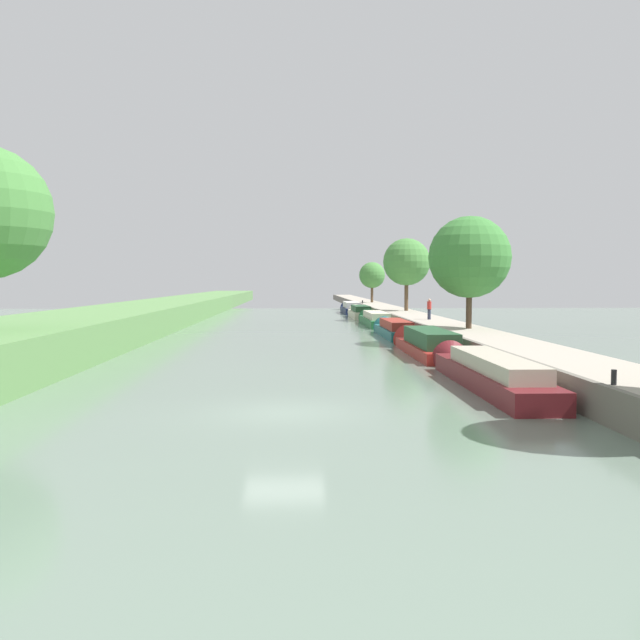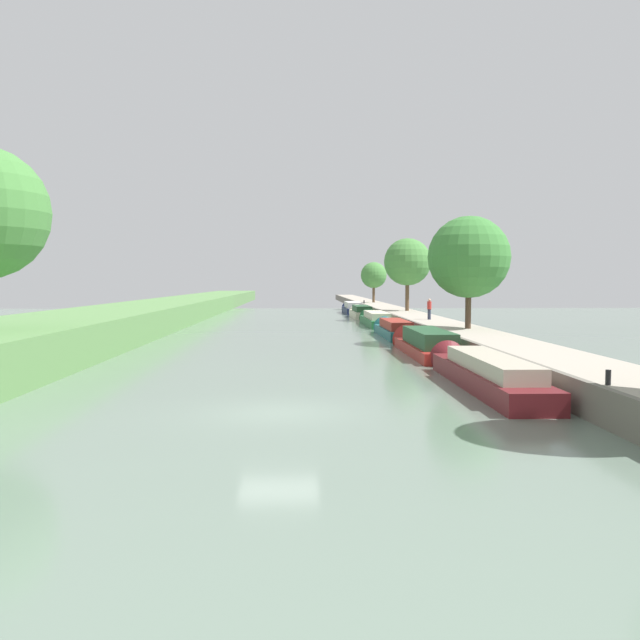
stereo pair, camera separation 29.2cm
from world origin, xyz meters
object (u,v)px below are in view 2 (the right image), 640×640
Objects in this scene: narrowboat_teal at (393,329)px; narrowboat_green at (375,319)px; narrowboat_navy at (352,308)px; person_walking at (429,309)px; mooring_bollard_near at (608,378)px; narrowboat_maroon at (482,372)px; mooring_bollard_far at (364,302)px; narrowboat_red at (424,344)px; narrowboat_cream at (361,312)px.

narrowboat_teal is 0.89× the size of narrowboat_green.
narrowboat_navy is at bearing 90.16° from narrowboat_teal.
person_walking is (3.29, 2.78, 1.44)m from narrowboat_teal.
mooring_bollard_near reaches higher than narrowboat_teal.
narrowboat_navy reaches higher than narrowboat_maroon.
mooring_bollard_far reaches higher than narrowboat_maroon.
narrowboat_teal is at bearing -139.78° from person_walking.
mooring_bollard_near is at bearing -87.60° from narrowboat_green.
narrowboat_red is 1.06× the size of narrowboat_teal.
narrowboat_cream is at bearing -97.10° from mooring_bollard_far.
narrowboat_navy is at bearing 90.30° from narrowboat_cream.
mooring_bollard_near and mooring_bollard_far have the same top height.
narrowboat_navy is (-0.12, 48.58, 0.02)m from narrowboat_red.
mooring_bollard_far is (1.80, 28.40, 0.77)m from narrowboat_green.
narrowboat_green is 26.31× the size of mooring_bollard_far.
mooring_bollard_near is (-1.38, -33.07, -0.65)m from person_walking.
narrowboat_red reaches higher than narrowboat_teal.
narrowboat_red is 15.23m from person_walking.
mooring_bollard_far reaches higher than narrowboat_navy.
person_walking reaches higher than narrowboat_navy.
narrowboat_cream is (-0.07, 37.41, 0.01)m from narrowboat_red.
person_walking is at bearing 87.62° from mooring_bollard_near.
person_walking reaches higher than narrowboat_teal.
mooring_bollard_far is at bearing 88.37° from narrowboat_maroon.
mooring_bollard_far is at bearing 86.38° from narrowboat_green.
narrowboat_teal is at bearing -89.90° from narrowboat_cream.
person_walking is (3.26, 14.81, 1.38)m from narrowboat_red.
narrowboat_maroon is 26.94× the size of mooring_bollard_near.
mooring_bollard_far reaches higher than narrowboat_teal.
narrowboat_maroon is 1.10× the size of narrowboat_navy.
narrowboat_teal is at bearing 93.61° from mooring_bollard_near.
narrowboat_cream is 22.99× the size of mooring_bollard_near.
narrowboat_red is 37.41m from narrowboat_cream.
narrowboat_red is at bearing 90.23° from narrowboat_maroon.
narrowboat_cream is at bearing 90.10° from narrowboat_red.
person_walking reaches higher than narrowboat_cream.
narrowboat_red reaches higher than narrowboat_cream.
narrowboat_red is 53.14m from mooring_bollard_far.
narrowboat_teal is 0.96× the size of narrowboat_navy.
narrowboat_green is (0.09, 24.70, -0.04)m from narrowboat_red.
narrowboat_maroon reaches higher than narrowboat_green.
mooring_bollard_near is at bearing -87.99° from narrowboat_cream.
narrowboat_teal is at bearing 90.17° from narrowboat_maroon.
mooring_bollard_near is at bearing -88.28° from narrowboat_navy.
narrowboat_navy is at bearing 90.15° from narrowboat_red.
narrowboat_green is (0.11, 12.67, 0.01)m from narrowboat_teal.
narrowboat_green is 26.31× the size of mooring_bollard_near.
narrowboat_navy is (-0.10, 36.55, 0.08)m from narrowboat_teal.
narrowboat_green is at bearing -89.30° from narrowboat_cream.
mooring_bollard_far is at bearing 87.34° from narrowboat_teal.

